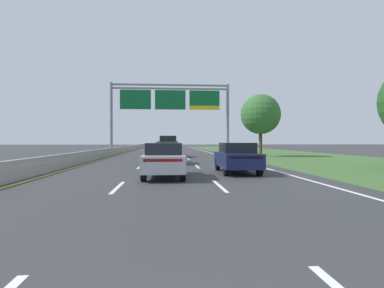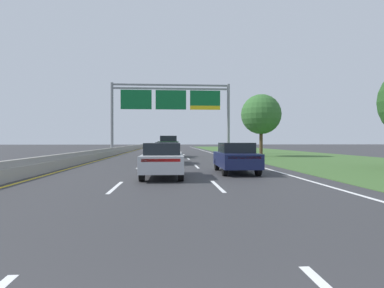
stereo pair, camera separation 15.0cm
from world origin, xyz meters
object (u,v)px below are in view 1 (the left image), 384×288
at_px(car_silver_centre_lane_sedan, 164,159).
at_px(roadside_tree_mid, 261,114).
at_px(car_grey_centre_lane_sedan, 167,152).
at_px(overhead_sign_gantry, 170,103).
at_px(pickup_truck_darkgreen, 168,147).
at_px(car_navy_right_lane_sedan, 237,157).

height_order(car_silver_centre_lane_sedan, roadside_tree_mid, roadside_tree_mid).
distance_m(car_grey_centre_lane_sedan, roadside_tree_mid, 14.59).
height_order(car_grey_centre_lane_sedan, car_silver_centre_lane_sedan, same).
bearing_deg(overhead_sign_gantry, roadside_tree_mid, -35.56).
distance_m(overhead_sign_gantry, car_grey_centre_lane_sedan, 17.72).
bearing_deg(roadside_tree_mid, car_grey_centre_lane_sedan, -135.10).
relative_size(overhead_sign_gantry, roadside_tree_mid, 2.26).
xyz_separation_m(pickup_truck_darkgreen, car_navy_right_lane_sedan, (3.54, -16.70, -0.26)).
bearing_deg(pickup_truck_darkgreen, car_silver_centre_lane_sedan, 179.94).
distance_m(car_navy_right_lane_sedan, car_silver_centre_lane_sedan, 4.15).
relative_size(pickup_truck_darkgreen, roadside_tree_mid, 0.82).
xyz_separation_m(overhead_sign_gantry, car_grey_centre_lane_sedan, (-0.42, -16.82, -5.57)).
distance_m(car_navy_right_lane_sedan, roadside_tree_mid, 18.57).
xyz_separation_m(car_grey_centre_lane_sedan, car_silver_centre_lane_sedan, (-0.12, -8.83, 0.00)).
relative_size(car_grey_centre_lane_sedan, roadside_tree_mid, 0.66).
relative_size(overhead_sign_gantry, car_grey_centre_lane_sedan, 3.42).
bearing_deg(car_grey_centre_lane_sedan, roadside_tree_mid, -45.04).
bearing_deg(overhead_sign_gantry, car_silver_centre_lane_sedan, -91.19).
xyz_separation_m(car_navy_right_lane_sedan, car_silver_centre_lane_sedan, (-3.77, -1.74, 0.00)).
bearing_deg(pickup_truck_darkgreen, car_grey_centre_lane_sedan, 179.98).
height_order(car_navy_right_lane_sedan, car_silver_centre_lane_sedan, same).
height_order(overhead_sign_gantry, pickup_truck_darkgreen, overhead_sign_gantry).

